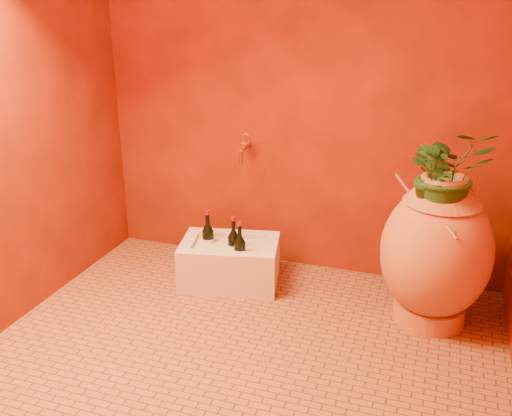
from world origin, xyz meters
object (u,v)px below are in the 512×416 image
(stone_basin, at_px, (230,263))
(wine_bottle_b, at_px, (234,247))
(amphora, at_px, (436,251))
(wine_bottle_a, at_px, (208,240))
(wine_bottle_c, at_px, (240,252))
(wall_tap, at_px, (244,147))

(stone_basin, distance_m, wine_bottle_b, 0.13)
(amphora, bearing_deg, wine_bottle_a, 177.31)
(wine_bottle_c, bearing_deg, wall_tap, 105.58)
(stone_basin, xyz_separation_m, wine_bottle_c, (0.09, -0.08, 0.12))
(wine_bottle_b, distance_m, wall_tap, 0.61)
(wine_bottle_a, distance_m, wine_bottle_c, 0.25)
(stone_basin, bearing_deg, wine_bottle_c, -39.47)
(wine_bottle_b, bearing_deg, wall_tap, 97.89)
(stone_basin, bearing_deg, wall_tap, 92.08)
(stone_basin, distance_m, wine_bottle_a, 0.19)
(wine_bottle_a, bearing_deg, wall_tap, 64.91)
(amphora, xyz_separation_m, stone_basin, (-1.17, 0.05, -0.28))
(stone_basin, relative_size, wine_bottle_a, 2.15)
(stone_basin, height_order, wine_bottle_c, wine_bottle_c)
(wine_bottle_a, height_order, wall_tap, wall_tap)
(wine_bottle_a, xyz_separation_m, wine_bottle_b, (0.18, -0.03, -0.00))
(wine_bottle_b, height_order, wine_bottle_c, wine_bottle_b)
(stone_basin, bearing_deg, wine_bottle_a, 174.79)
(wine_bottle_a, bearing_deg, amphora, -2.69)
(amphora, height_order, wine_bottle_c, amphora)
(wine_bottle_a, bearing_deg, stone_basin, -5.21)
(amphora, xyz_separation_m, wine_bottle_c, (-1.07, -0.03, -0.15))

